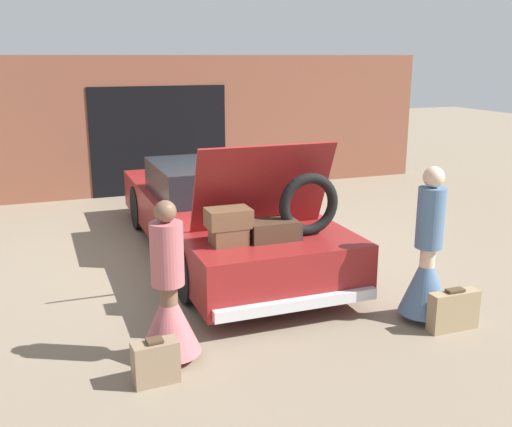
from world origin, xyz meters
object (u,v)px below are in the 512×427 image
object	(u,v)px
person_right	(427,266)
person_left	(169,305)
suitcase_beside_right_person	(453,310)
car	(220,213)
suitcase_beside_left_person	(156,362)

from	to	relation	value
person_right	person_left	bearing A→B (deg)	92.99
person_right	suitcase_beside_right_person	xyz separation A→B (m)	(0.13, -0.33, -0.40)
person_left	person_right	bearing A→B (deg)	88.99
car	person_left	size ratio (longest dim) A/B	3.54
person_right	suitcase_beside_right_person	size ratio (longest dim) A/B	3.06
suitcase_beside_left_person	suitcase_beside_right_person	size ratio (longest dim) A/B	0.75
person_right	suitcase_beside_left_person	xyz separation A→B (m)	(-3.00, -0.28, -0.42)
car	suitcase_beside_right_person	distance (m)	3.65
person_left	suitcase_beside_left_person	xyz separation A→B (m)	(-0.22, -0.38, -0.35)
car	person_left	world-z (taller)	car
person_right	suitcase_beside_left_person	distance (m)	3.04
car	suitcase_beside_left_person	distance (m)	3.65
suitcase_beside_right_person	suitcase_beside_left_person	bearing A→B (deg)	179.24
person_left	person_right	xyz separation A→B (m)	(2.78, -0.10, 0.06)
person_left	suitcase_beside_right_person	bearing A→B (deg)	82.73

